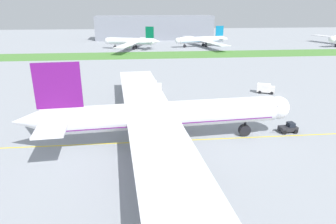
{
  "coord_description": "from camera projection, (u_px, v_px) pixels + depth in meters",
  "views": [
    {
      "loc": [
        -0.64,
        -56.19,
        26.46
      ],
      "look_at": [
        5.75,
        7.08,
        3.66
      ],
      "focal_mm": 32.24,
      "sensor_mm": 36.0,
      "label": 1
    }
  ],
  "objects": [
    {
      "name": "grass_median_strip",
      "position": [
        139.0,
        55.0,
        164.99
      ],
      "size": [
        320.0,
        24.0,
        0.1
      ],
      "primitive_type": "cube",
      "color": "#4C8438",
      "rests_on": "ground"
    },
    {
      "name": "airliner_foreground",
      "position": [
        159.0,
        116.0,
        59.41
      ],
      "size": [
        54.93,
        88.12,
        16.87
      ],
      "color": "white",
      "rests_on": "ground"
    },
    {
      "name": "parked_airliner_far_centre",
      "position": [
        132.0,
        42.0,
        186.01
      ],
      "size": [
        34.78,
        54.5,
        13.77
      ],
      "color": "white",
      "rests_on": "ground"
    },
    {
      "name": "apron_taxi_line",
      "position": [
        144.0,
        142.0,
        61.34
      ],
      "size": [
        280.0,
        0.36,
        0.01
      ],
      "primitive_type": "cube",
      "color": "yellow",
      "rests_on": "ground"
    },
    {
      "name": "service_truck_fuel_bowser",
      "position": [
        151.0,
        85.0,
        97.94
      ],
      "size": [
        6.32,
        2.88,
        3.03
      ],
      "color": "white",
      "rests_on": "ground"
    },
    {
      "name": "parked_airliner_far_right",
      "position": [
        202.0,
        40.0,
        197.13
      ],
      "size": [
        37.32,
        59.48,
        13.03
      ],
      "color": "white",
      "rests_on": "ground"
    },
    {
      "name": "terminal_building",
      "position": [
        155.0,
        28.0,
        238.07
      ],
      "size": [
        91.05,
        20.0,
        18.0
      ],
      "primitive_type": "cube",
      "color": "gray",
      "rests_on": "ground"
    },
    {
      "name": "service_truck_catering_van",
      "position": [
        44.0,
        87.0,
        96.47
      ],
      "size": [
        4.85,
        2.66,
        2.59
      ],
      "color": "#B21E19",
      "rests_on": "ground"
    },
    {
      "name": "service_truck_baggage_loader",
      "position": [
        266.0,
        88.0,
        94.5
      ],
      "size": [
        5.79,
        4.23,
        2.97
      ],
      "color": "white",
      "rests_on": "ground"
    },
    {
      "name": "ground_crew_wingwalker_port",
      "position": [
        170.0,
        195.0,
        42.42
      ],
      "size": [
        0.44,
        0.56,
        1.76
      ],
      "color": "black",
      "rests_on": "ground"
    },
    {
      "name": "pushback_tug",
      "position": [
        288.0,
        128.0,
        65.76
      ],
      "size": [
        5.65,
        2.7,
        2.24
      ],
      "color": "#26262B",
      "rests_on": "ground"
    },
    {
      "name": "ground_plane",
      "position": [
        144.0,
        141.0,
        61.62
      ],
      "size": [
        600.0,
        600.0,
        0.0
      ],
      "primitive_type": "plane",
      "color": "#9399A0",
      "rests_on": "ground"
    }
  ]
}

